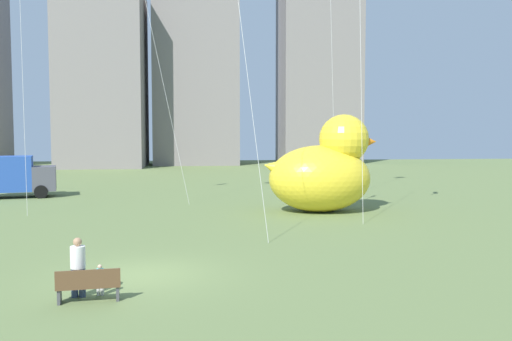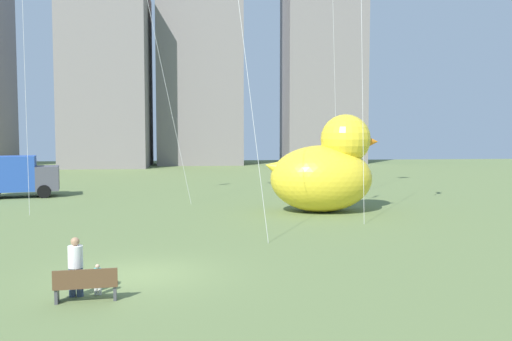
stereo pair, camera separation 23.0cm
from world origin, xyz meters
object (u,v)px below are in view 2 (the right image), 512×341
(person_child, at_px, (98,278))
(giant_inflatable_duck, at_px, (325,170))
(box_truck, at_px, (15,177))
(person_adult, at_px, (76,264))
(park_bench, at_px, (86,284))

(person_child, distance_m, giant_inflatable_duck, 17.96)
(box_truck, bearing_deg, person_adult, -68.80)
(person_adult, xyz_separation_m, person_child, (0.56, 0.10, -0.43))
(park_bench, distance_m, giant_inflatable_duck, 18.58)
(person_child, distance_m, box_truck, 25.74)
(person_child, xyz_separation_m, box_truck, (-9.82, 23.77, 0.96))
(person_adult, distance_m, box_truck, 25.61)
(giant_inflatable_duck, bearing_deg, person_child, -123.52)
(park_bench, height_order, person_adult, person_adult)
(person_adult, height_order, box_truck, box_truck)
(park_bench, distance_m, person_adult, 0.76)
(person_adult, bearing_deg, box_truck, 111.20)
(giant_inflatable_duck, relative_size, box_truck, 1.14)
(park_bench, bearing_deg, person_child, 72.37)
(person_adult, height_order, person_child, person_adult)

